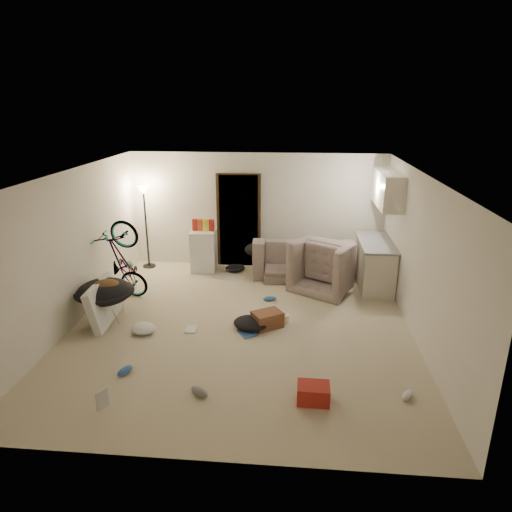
# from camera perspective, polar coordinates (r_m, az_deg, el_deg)

# --- Properties ---
(floor) EXTENTS (5.50, 6.00, 0.02)m
(floor) POSITION_cam_1_polar(r_m,az_deg,el_deg) (7.63, -1.86, -8.79)
(floor) COLOR beige
(floor) RESTS_ON ground
(ceiling) EXTENTS (5.50, 6.00, 0.02)m
(ceiling) POSITION_cam_1_polar(r_m,az_deg,el_deg) (6.84, -2.08, 10.27)
(ceiling) COLOR white
(ceiling) RESTS_ON wall_back
(wall_back) EXTENTS (5.50, 0.02, 2.50)m
(wall_back) POSITION_cam_1_polar(r_m,az_deg,el_deg) (10.02, 0.14, 5.69)
(wall_back) COLOR silver
(wall_back) RESTS_ON floor
(wall_front) EXTENTS (5.50, 0.02, 2.50)m
(wall_front) POSITION_cam_1_polar(r_m,az_deg,el_deg) (4.43, -6.83, -12.26)
(wall_front) COLOR silver
(wall_front) RESTS_ON floor
(wall_left) EXTENTS (0.02, 6.00, 2.50)m
(wall_left) POSITION_cam_1_polar(r_m,az_deg,el_deg) (7.95, -22.12, 0.77)
(wall_left) COLOR silver
(wall_left) RESTS_ON floor
(wall_right) EXTENTS (0.02, 6.00, 2.50)m
(wall_right) POSITION_cam_1_polar(r_m,az_deg,el_deg) (7.34, 19.95, -0.41)
(wall_right) COLOR silver
(wall_right) RESTS_ON floor
(doorway) EXTENTS (0.85, 0.10, 2.04)m
(doorway) POSITION_cam_1_polar(r_m,az_deg,el_deg) (10.08, -2.15, 4.41)
(doorway) COLOR black
(doorway) RESTS_ON floor
(door_trim) EXTENTS (0.97, 0.04, 2.10)m
(door_trim) POSITION_cam_1_polar(r_m,az_deg,el_deg) (10.05, -2.17, 4.37)
(door_trim) COLOR #332212
(door_trim) RESTS_ON floor
(floor_lamp) EXTENTS (0.28, 0.28, 1.81)m
(floor_lamp) POSITION_cam_1_polar(r_m,az_deg,el_deg) (10.15, -13.73, 5.66)
(floor_lamp) COLOR black
(floor_lamp) RESTS_ON floor
(kitchen_counter) EXTENTS (0.60, 1.50, 0.88)m
(kitchen_counter) POSITION_cam_1_polar(r_m,az_deg,el_deg) (9.37, 14.55, -1.02)
(kitchen_counter) COLOR beige
(kitchen_counter) RESTS_ON floor
(counter_top) EXTENTS (0.64, 1.54, 0.04)m
(counter_top) POSITION_cam_1_polar(r_m,az_deg,el_deg) (9.23, 14.78, 1.66)
(counter_top) COLOR gray
(counter_top) RESTS_ON kitchen_counter
(kitchen_uppers) EXTENTS (0.38, 1.40, 0.65)m
(kitchen_uppers) POSITION_cam_1_polar(r_m,az_deg,el_deg) (9.02, 16.16, 8.02)
(kitchen_uppers) COLOR beige
(kitchen_uppers) RESTS_ON wall_right
(sofa) EXTENTS (2.12, 0.91, 0.61)m
(sofa) POSITION_cam_1_polar(r_m,az_deg,el_deg) (9.71, 5.83, -0.65)
(sofa) COLOR #3C433B
(sofa) RESTS_ON floor
(armchair) EXTENTS (1.49, 1.45, 0.74)m
(armchair) POSITION_cam_1_polar(r_m,az_deg,el_deg) (9.14, 9.25, -1.63)
(armchair) COLOR #3C433B
(armchair) RESTS_ON floor
(bicycle) EXTENTS (1.66, 0.91, 0.91)m
(bicycle) POSITION_cam_1_polar(r_m,az_deg,el_deg) (8.83, -16.13, -2.58)
(bicycle) COLOR black
(bicycle) RESTS_ON floor
(book_asset) EXTENTS (0.30, 0.28, 0.02)m
(book_asset) POSITION_cam_1_polar(r_m,az_deg,el_deg) (6.07, -19.24, -17.78)
(book_asset) COLOR #A52118
(book_asset) RESTS_ON floor
(mini_fridge) EXTENTS (0.55, 0.55, 0.89)m
(mini_fridge) POSITION_cam_1_polar(r_m,az_deg,el_deg) (9.96, -6.55, 0.68)
(mini_fridge) COLOR white
(mini_fridge) RESTS_ON floor
(snack_box_0) EXTENTS (0.11, 0.08, 0.30)m
(snack_box_0) POSITION_cam_1_polar(r_m,az_deg,el_deg) (9.83, -7.64, 3.77)
(snack_box_0) COLOR #A52118
(snack_box_0) RESTS_ON mini_fridge
(snack_box_1) EXTENTS (0.11, 0.08, 0.30)m
(snack_box_1) POSITION_cam_1_polar(r_m,az_deg,el_deg) (9.81, -6.95, 3.76)
(snack_box_1) COLOR #D2541A
(snack_box_1) RESTS_ON mini_fridge
(snack_box_2) EXTENTS (0.11, 0.08, 0.30)m
(snack_box_2) POSITION_cam_1_polar(r_m,az_deg,el_deg) (9.78, -6.27, 3.75)
(snack_box_2) COLOR yellow
(snack_box_2) RESTS_ON mini_fridge
(snack_box_3) EXTENTS (0.11, 0.09, 0.30)m
(snack_box_3) POSITION_cam_1_polar(r_m,az_deg,el_deg) (9.76, -5.57, 3.74)
(snack_box_3) COLOR #A52118
(snack_box_3) RESTS_ON mini_fridge
(saucer_chair) EXTENTS (0.98, 0.98, 0.70)m
(saucer_chair) POSITION_cam_1_polar(r_m,az_deg,el_deg) (8.08, -18.34, -4.86)
(saucer_chair) COLOR silver
(saucer_chair) RESTS_ON floor
(hoodie) EXTENTS (0.57, 0.52, 0.22)m
(hoodie) POSITION_cam_1_polar(r_m,az_deg,el_deg) (7.95, -18.24, -3.63)
(hoodie) COLOR #53351C
(hoodie) RESTS_ON saucer_chair
(sofa_drape) EXTENTS (0.64, 0.57, 0.28)m
(sofa_drape) POSITION_cam_1_polar(r_m,az_deg,el_deg) (9.67, 0.24, 0.83)
(sofa_drape) COLOR black
(sofa_drape) RESTS_ON sofa
(tv_box) EXTENTS (0.33, 1.08, 0.71)m
(tv_box) POSITION_cam_1_polar(r_m,az_deg,el_deg) (8.02, -18.56, -5.55)
(tv_box) COLOR silver
(tv_box) RESTS_ON floor
(drink_case_a) EXTENTS (0.56, 0.52, 0.26)m
(drink_case_a) POSITION_cam_1_polar(r_m,az_deg,el_deg) (7.54, 1.42, -7.92)
(drink_case_a) COLOR brown
(drink_case_a) RESTS_ON floor
(drink_case_b) EXTENTS (0.40, 0.30, 0.23)m
(drink_case_b) POSITION_cam_1_polar(r_m,az_deg,el_deg) (5.90, 7.18, -16.64)
(drink_case_b) COLOR #A52118
(drink_case_b) RESTS_ON floor
(juicer) EXTENTS (0.14, 0.14, 0.20)m
(juicer) POSITION_cam_1_polar(r_m,az_deg,el_deg) (7.72, 3.61, -7.71)
(juicer) COLOR white
(juicer) RESTS_ON floor
(newspaper) EXTENTS (0.67, 0.62, 0.01)m
(newspaper) POSITION_cam_1_polar(r_m,az_deg,el_deg) (9.63, -3.43, -2.67)
(newspaper) COLOR beige
(newspaper) RESTS_ON floor
(book_blue) EXTENTS (0.34, 0.36, 0.03)m
(book_blue) POSITION_cam_1_polar(r_m,az_deg,el_deg) (7.38, -1.17, -9.58)
(book_blue) COLOR #2F5AA9
(book_blue) RESTS_ON floor
(book_white) EXTENTS (0.19, 0.24, 0.02)m
(book_white) POSITION_cam_1_polar(r_m,az_deg,el_deg) (7.56, -8.13, -9.08)
(book_white) COLOR silver
(book_white) RESTS_ON floor
(shoe_0) EXTENTS (0.27, 0.17, 0.09)m
(shoe_0) POSITION_cam_1_polar(r_m,az_deg,el_deg) (8.50, 1.72, -5.34)
(shoe_0) COLOR #2F5AA9
(shoe_0) RESTS_ON floor
(shoe_1) EXTENTS (0.24, 0.30, 0.10)m
(shoe_1) POSITION_cam_1_polar(r_m,az_deg,el_deg) (9.89, 0.25, -1.74)
(shoe_1) COLOR slate
(shoe_1) RESTS_ON floor
(shoe_2) EXTENTS (0.21, 0.28, 0.10)m
(shoe_2) POSITION_cam_1_polar(r_m,az_deg,el_deg) (6.64, -16.07, -13.60)
(shoe_2) COLOR #2F5AA9
(shoe_2) RESTS_ON floor
(shoe_3) EXTENTS (0.30, 0.26, 0.10)m
(shoe_3) POSITION_cam_1_polar(r_m,az_deg,el_deg) (6.03, -7.09, -16.51)
(shoe_3) COLOR slate
(shoe_3) RESTS_ON floor
(shoe_4) EXTENTS (0.21, 0.26, 0.09)m
(shoe_4) POSITION_cam_1_polar(r_m,az_deg,el_deg) (6.24, 18.39, -16.17)
(shoe_4) COLOR white
(shoe_4) RESTS_ON floor
(clothes_lump_a) EXTENTS (0.67, 0.61, 0.19)m
(clothes_lump_a) POSITION_cam_1_polar(r_m,az_deg,el_deg) (7.50, -0.65, -8.40)
(clothes_lump_a) COLOR black
(clothes_lump_a) RESTS_ON floor
(clothes_lump_b) EXTENTS (0.55, 0.53, 0.13)m
(clothes_lump_b) POSITION_cam_1_polar(r_m,az_deg,el_deg) (9.97, -2.61, -1.50)
(clothes_lump_b) COLOR black
(clothes_lump_b) RESTS_ON floor
(clothes_lump_c) EXTENTS (0.56, 0.56, 0.13)m
(clothes_lump_c) POSITION_cam_1_polar(r_m,az_deg,el_deg) (7.62, -13.91, -8.78)
(clothes_lump_c) COLOR silver
(clothes_lump_c) RESTS_ON floor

